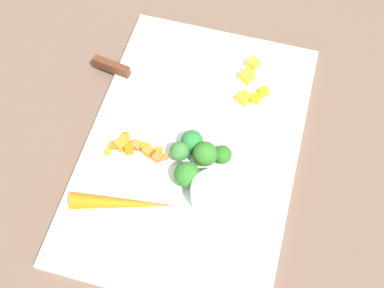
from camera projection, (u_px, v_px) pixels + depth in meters
The scene contains 27 objects.
ground_plane at pixel (192, 150), 0.91m from camera, with size 4.00×4.00×0.00m, color brown.
cutting_board at pixel (192, 148), 0.90m from camera, with size 0.54×0.37×0.01m, color white.
prep_bowl at pixel (213, 194), 0.83m from camera, with size 0.08×0.08×0.04m, color white.
chef_knife at pixel (144, 80), 0.96m from camera, with size 0.07×0.35×0.02m.
whole_carrot at pixel (124, 203), 0.83m from camera, with size 0.03×0.03×0.18m, color orange.
carrot_dice_0 at pixel (113, 145), 0.89m from camera, with size 0.01×0.01×0.01m, color orange.
carrot_dice_1 at pixel (121, 145), 0.89m from camera, with size 0.02×0.02×0.02m, color orange.
carrot_dice_2 at pixel (126, 135), 0.90m from camera, with size 0.01×0.01×0.01m, color orange.
carrot_dice_3 at pixel (108, 152), 0.89m from camera, with size 0.01×0.01×0.01m, color orange.
carrot_dice_4 at pixel (145, 147), 0.89m from camera, with size 0.01×0.01×0.01m, color orange.
carrot_dice_5 at pixel (137, 145), 0.89m from camera, with size 0.01×0.02×0.01m, color orange.
carrot_dice_6 at pixel (148, 151), 0.88m from camera, with size 0.02×0.02×0.02m, color orange.
carrot_dice_7 at pixel (157, 157), 0.88m from camera, with size 0.02×0.01×0.01m, color orange.
carrot_dice_8 at pixel (164, 157), 0.88m from camera, with size 0.01×0.01×0.01m, color orange.
carrot_dice_9 at pixel (129, 149), 0.89m from camera, with size 0.01×0.02×0.02m, color orange.
carrot_dice_10 at pixel (159, 150), 0.89m from camera, with size 0.01×0.01×0.01m, color orange.
carrot_dice_11 at pixel (126, 140), 0.89m from camera, with size 0.02×0.02×0.02m, color orange.
pepper_dice_0 at pixel (244, 98), 0.94m from camera, with size 0.02×0.02×0.02m, color yellow.
pepper_dice_1 at pixel (255, 98), 0.94m from camera, with size 0.02×0.01×0.02m, color yellow.
pepper_dice_2 at pixel (247, 76), 0.96m from camera, with size 0.02×0.02×0.02m, color yellow.
pepper_dice_3 at pixel (264, 92), 0.95m from camera, with size 0.02×0.02×0.01m, color yellow.
pepper_dice_4 at pixel (253, 64), 0.97m from camera, with size 0.02×0.02×0.02m, color yellow.
broccoli_floret_0 at pixel (222, 155), 0.87m from camera, with size 0.03×0.03×0.03m.
broccoli_floret_1 at pixel (187, 175), 0.84m from camera, with size 0.04×0.04×0.05m.
broccoli_floret_2 at pixel (180, 151), 0.87m from camera, with size 0.03×0.03×0.04m.
broccoli_floret_3 at pixel (193, 141), 0.88m from camera, with size 0.04×0.04×0.04m.
broccoli_floret_4 at pixel (205, 154), 0.86m from camera, with size 0.04×0.04×0.05m.
Camera 1 is at (0.41, 0.11, 0.80)m, focal length 47.41 mm.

